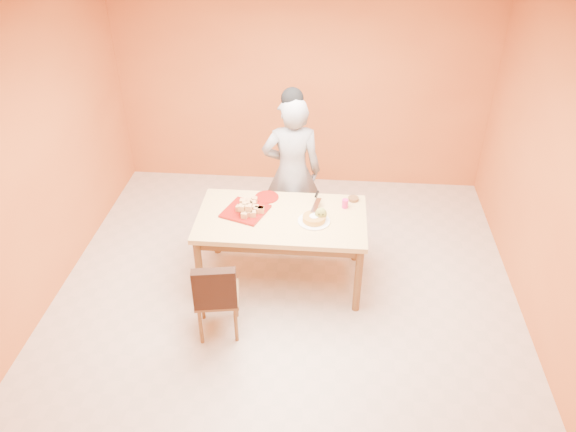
# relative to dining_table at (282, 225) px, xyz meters

# --- Properties ---
(floor) EXTENTS (5.00, 5.00, 0.00)m
(floor) POSITION_rel_dining_table_xyz_m (0.06, -0.45, -0.67)
(floor) COLOR beige
(floor) RESTS_ON ground
(ceiling) EXTENTS (5.00, 5.00, 0.00)m
(ceiling) POSITION_rel_dining_table_xyz_m (0.06, -0.45, 2.03)
(ceiling) COLOR silver
(ceiling) RESTS_ON wall_back
(wall_back) EXTENTS (4.50, 0.00, 4.50)m
(wall_back) POSITION_rel_dining_table_xyz_m (0.06, 2.05, 0.68)
(wall_back) COLOR orange
(wall_back) RESTS_ON floor
(wall_left) EXTENTS (0.00, 5.00, 5.00)m
(wall_left) POSITION_rel_dining_table_xyz_m (-2.19, -0.45, 0.68)
(wall_left) COLOR orange
(wall_left) RESTS_ON floor
(wall_right) EXTENTS (0.00, 5.00, 5.00)m
(wall_right) POSITION_rel_dining_table_xyz_m (2.31, -0.45, 0.68)
(wall_right) COLOR orange
(wall_right) RESTS_ON floor
(dining_table) EXTENTS (1.60, 0.90, 0.76)m
(dining_table) POSITION_rel_dining_table_xyz_m (0.00, 0.00, 0.00)
(dining_table) COLOR #DDC373
(dining_table) RESTS_ON floor
(dining_chair) EXTENTS (0.44, 0.50, 0.83)m
(dining_chair) POSITION_rel_dining_table_xyz_m (-0.50, -0.77, -0.23)
(dining_chair) COLOR brown
(dining_chair) RESTS_ON floor
(pastry_pile) EXTENTS (0.34, 0.34, 0.11)m
(pastry_pile) POSITION_rel_dining_table_xyz_m (-0.35, 0.05, 0.17)
(pastry_pile) COLOR tan
(pastry_pile) RESTS_ON pastry_platter
(person) EXTENTS (0.66, 0.48, 1.69)m
(person) POSITION_rel_dining_table_xyz_m (0.04, 0.70, 0.18)
(person) COLOR gray
(person) RESTS_ON floor
(pastry_platter) EXTENTS (0.48, 0.48, 0.02)m
(pastry_platter) POSITION_rel_dining_table_xyz_m (-0.35, 0.05, 0.11)
(pastry_platter) COLOR maroon
(pastry_platter) RESTS_ON dining_table
(red_dinner_plate) EXTENTS (0.26, 0.26, 0.01)m
(red_dinner_plate) POSITION_rel_dining_table_xyz_m (-0.18, 0.33, 0.10)
(red_dinner_plate) COLOR maroon
(red_dinner_plate) RESTS_ON dining_table
(white_cake_plate) EXTENTS (0.37, 0.37, 0.01)m
(white_cake_plate) POSITION_rel_dining_table_xyz_m (0.31, -0.06, 0.10)
(white_cake_plate) COLOR silver
(white_cake_plate) RESTS_ON dining_table
(sponge_cake) EXTENTS (0.22, 0.22, 0.05)m
(sponge_cake) POSITION_rel_dining_table_xyz_m (0.31, -0.06, 0.13)
(sponge_cake) COLOR gold
(sponge_cake) RESTS_ON white_cake_plate
(cake_server) EXTENTS (0.10, 0.27, 0.01)m
(cake_server) POSITION_rel_dining_table_xyz_m (0.32, 0.12, 0.16)
(cake_server) COLOR silver
(cake_server) RESTS_ON sponge_cake
(egg_ornament) EXTENTS (0.12, 0.10, 0.14)m
(egg_ornament) POSITION_rel_dining_table_xyz_m (0.37, -0.04, 0.16)
(egg_ornament) COLOR olive
(egg_ornament) RESTS_ON dining_table
(magenta_glass) EXTENTS (0.06, 0.06, 0.09)m
(magenta_glass) POSITION_rel_dining_table_xyz_m (0.60, 0.21, 0.14)
(magenta_glass) COLOR #D7206F
(magenta_glass) RESTS_ON dining_table
(checker_tin) EXTENTS (0.11, 0.11, 0.03)m
(checker_tin) POSITION_rel_dining_table_xyz_m (0.68, 0.35, 0.11)
(checker_tin) COLOR #34200E
(checker_tin) RESTS_ON dining_table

